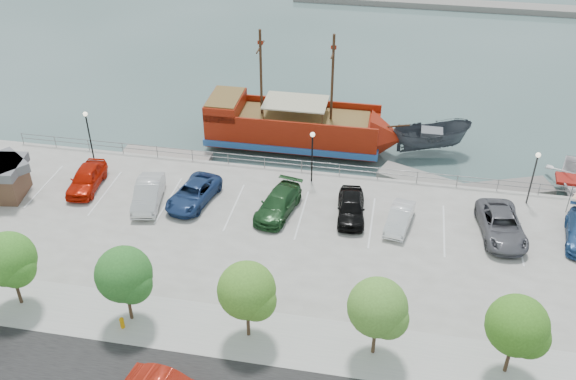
# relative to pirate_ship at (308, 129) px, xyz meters

# --- Properties ---
(ground) EXTENTS (160.00, 160.00, 0.00)m
(ground) POSITION_rel_pirate_ship_xyz_m (1.41, -13.27, -1.82)
(ground) COLOR #304844
(sidewalk) EXTENTS (100.00, 4.00, 0.05)m
(sidewalk) POSITION_rel_pirate_ship_xyz_m (1.41, -23.27, -0.80)
(sidewalk) COLOR #9C9C99
(sidewalk) RESTS_ON land_slab
(seawall_railing) EXTENTS (50.00, 0.06, 1.00)m
(seawall_railing) POSITION_rel_pirate_ship_xyz_m (1.41, -5.47, -0.29)
(seawall_railing) COLOR slate
(seawall_railing) RESTS_ON land_slab
(far_shore) EXTENTS (40.00, 3.00, 0.80)m
(far_shore) POSITION_rel_pirate_ship_xyz_m (11.41, 41.73, -1.42)
(far_shore) COLOR gray
(far_shore) RESTS_ON ground
(pirate_ship) EXTENTS (17.25, 4.94, 10.85)m
(pirate_ship) POSITION_rel_pirate_ship_xyz_m (0.00, 0.00, 0.00)
(pirate_ship) COLOR maroon
(pirate_ship) RESTS_ON ground
(patrol_boat) EXTENTS (7.19, 4.46, 2.61)m
(patrol_boat) POSITION_rel_pirate_ship_xyz_m (10.45, 1.03, -0.51)
(patrol_boat) COLOR #3D424A
(patrol_boat) RESTS_ON ground
(dock_west) EXTENTS (7.67, 2.24, 0.44)m
(dock_west) POSITION_rel_pirate_ship_xyz_m (-11.46, -4.07, -1.60)
(dock_west) COLOR gray
(dock_west) RESTS_ON ground
(dock_mid) EXTENTS (8.08, 4.94, 0.45)m
(dock_mid) POSITION_rel_pirate_ship_xyz_m (10.27, -4.07, -1.59)
(dock_mid) COLOR gray
(dock_mid) RESTS_ON ground
(dock_east) EXTENTS (8.12, 4.85, 0.45)m
(dock_east) POSITION_rel_pirate_ship_xyz_m (16.11, -4.07, -1.59)
(dock_east) COLOR slate
(dock_east) RESTS_ON ground
(shed) EXTENTS (3.88, 3.88, 2.80)m
(shed) POSITION_rel_pirate_ship_xyz_m (-20.81, -12.90, 0.67)
(shed) COLOR brown
(shed) RESTS_ON land_slab
(fire_hydrant) EXTENTS (0.27, 0.27, 0.78)m
(fire_hydrant) POSITION_rel_pirate_ship_xyz_m (-6.80, -24.07, -0.39)
(fire_hydrant) COLOR #D38D04
(fire_hydrant) RESTS_ON sidewalk
(lamp_post_left) EXTENTS (0.36, 0.36, 4.28)m
(lamp_post_left) POSITION_rel_pirate_ship_xyz_m (-16.59, -6.77, 2.12)
(lamp_post_left) COLOR black
(lamp_post_left) RESTS_ON land_slab
(lamp_post_mid) EXTENTS (0.36, 0.36, 4.28)m
(lamp_post_mid) POSITION_rel_pirate_ship_xyz_m (1.41, -6.77, 2.12)
(lamp_post_mid) COLOR black
(lamp_post_mid) RESTS_ON land_slab
(lamp_post_right) EXTENTS (0.36, 0.36, 4.28)m
(lamp_post_right) POSITION_rel_pirate_ship_xyz_m (17.41, -6.77, 2.12)
(lamp_post_right) COLOR black
(lamp_post_right) RESTS_ON land_slab
(tree_b) EXTENTS (3.30, 3.20, 5.00)m
(tree_b) POSITION_rel_pirate_ship_xyz_m (-13.44, -23.35, 2.48)
(tree_b) COLOR #473321
(tree_b) RESTS_ON sidewalk
(tree_c) EXTENTS (3.30, 3.20, 5.00)m
(tree_c) POSITION_rel_pirate_ship_xyz_m (-6.44, -23.35, 2.48)
(tree_c) COLOR #473321
(tree_c) RESTS_ON sidewalk
(tree_d) EXTENTS (3.30, 3.20, 5.00)m
(tree_d) POSITION_rel_pirate_ship_xyz_m (0.56, -23.35, 2.48)
(tree_d) COLOR #473321
(tree_d) RESTS_ON sidewalk
(tree_e) EXTENTS (3.30, 3.20, 5.00)m
(tree_e) POSITION_rel_pirate_ship_xyz_m (7.56, -23.35, 2.48)
(tree_e) COLOR #473321
(tree_e) RESTS_ON sidewalk
(tree_f) EXTENTS (3.30, 3.20, 5.00)m
(tree_f) POSITION_rel_pirate_ship_xyz_m (14.56, -23.35, 2.48)
(tree_f) COLOR #473321
(tree_f) RESTS_ON sidewalk
(parked_car_a) EXTENTS (2.40, 5.03, 1.66)m
(parked_car_a) POSITION_rel_pirate_ship_xyz_m (-15.19, -10.80, 0.01)
(parked_car_a) COLOR #BB1604
(parked_car_a) RESTS_ON land_slab
(parked_car_b) EXTENTS (2.66, 5.25, 1.65)m
(parked_car_b) POSITION_rel_pirate_ship_xyz_m (-9.84, -11.92, 0.01)
(parked_car_b) COLOR silver
(parked_car_b) RESTS_ON land_slab
(parked_car_c) EXTENTS (3.42, 5.67, 1.47)m
(parked_car_c) POSITION_rel_pirate_ship_xyz_m (-6.65, -11.14, -0.08)
(parked_car_c) COLOR navy
(parked_car_c) RESTS_ON land_slab
(parked_car_d) EXTENTS (3.13, 5.60, 1.53)m
(parked_car_d) POSITION_rel_pirate_ship_xyz_m (-0.30, -11.30, -0.05)
(parked_car_d) COLOR #1B421E
(parked_car_d) RESTS_ON land_slab
(parked_car_e) EXTENTS (2.37, 4.92, 1.62)m
(parked_car_e) POSITION_rel_pirate_ship_xyz_m (4.87, -10.83, -0.01)
(parked_car_e) COLOR black
(parked_car_e) RESTS_ON land_slab
(parked_car_f) EXTENTS (2.13, 4.31, 1.36)m
(parked_car_f) POSITION_rel_pirate_ship_xyz_m (8.30, -11.36, -0.14)
(parked_car_f) COLOR white
(parked_car_f) RESTS_ON land_slab
(parked_car_g) EXTENTS (3.42, 6.13, 1.62)m
(parked_car_g) POSITION_rel_pirate_ship_xyz_m (15.15, -11.09, -0.01)
(parked_car_g) COLOR #57575D
(parked_car_g) RESTS_ON land_slab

